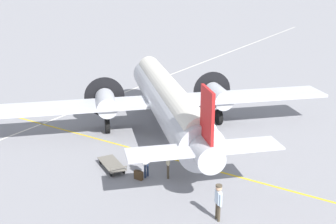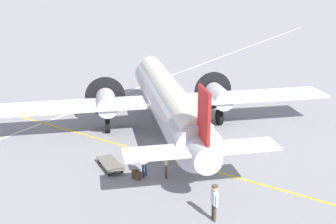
# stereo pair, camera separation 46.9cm
# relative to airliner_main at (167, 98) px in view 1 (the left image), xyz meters

# --- Properties ---
(ground_plane) EXTENTS (300.00, 300.00, 0.00)m
(ground_plane) POSITION_rel_airliner_main_xyz_m (0.28, -0.28, -2.47)
(ground_plane) COLOR gray
(apron_line_eastwest) EXTENTS (120.00, 0.16, 0.01)m
(apron_line_eastwest) POSITION_rel_airliner_main_xyz_m (0.28, -3.47, -2.47)
(apron_line_eastwest) COLOR gold
(apron_line_eastwest) RESTS_ON ground_plane
(apron_line_northsouth) EXTENTS (0.16, 120.00, 0.01)m
(apron_line_northsouth) POSITION_rel_airliner_main_xyz_m (-8.58, -0.28, -2.47)
(apron_line_northsouth) COLOR silver
(apron_line_northsouth) RESTS_ON ground_plane
(airliner_main) EXTENTS (19.31, 19.24, 5.63)m
(airliner_main) POSITION_rel_airliner_main_xyz_m (0.00, 0.00, 0.00)
(airliner_main) COLOR silver
(airliner_main) RESTS_ON ground_plane
(crew_foreground) EXTENTS (0.48, 0.42, 1.76)m
(crew_foreground) POSITION_rel_airliner_main_xyz_m (7.66, -7.80, -1.37)
(crew_foreground) COLOR #473D2D
(crew_foreground) RESTS_ON ground_plane
(passenger_boarding) EXTENTS (0.39, 0.51, 1.77)m
(passenger_boarding) POSITION_rel_airliner_main_xyz_m (3.61, -5.56, -1.39)
(passenger_boarding) COLOR #473D2D
(passenger_boarding) RESTS_ON ground_plane
(ramp_agent) EXTENTS (0.27, 0.57, 1.66)m
(ramp_agent) POSITION_rel_airliner_main_xyz_m (2.58, -6.14, -1.46)
(ramp_agent) COLOR navy
(ramp_agent) RESTS_ON ground_plane
(suitcase_near_door) EXTENTS (0.50, 0.18, 0.54)m
(suitcase_near_door) POSITION_rel_airliner_main_xyz_m (2.40, -6.60, -2.22)
(suitcase_near_door) COLOR #47331E
(suitcase_near_door) RESTS_ON ground_plane
(baggage_cart) EXTENTS (2.46, 1.97, 0.56)m
(baggage_cart) POSITION_rel_airliner_main_xyz_m (0.37, -6.37, -2.20)
(baggage_cart) COLOR #6B665B
(baggage_cart) RESTS_ON ground_plane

